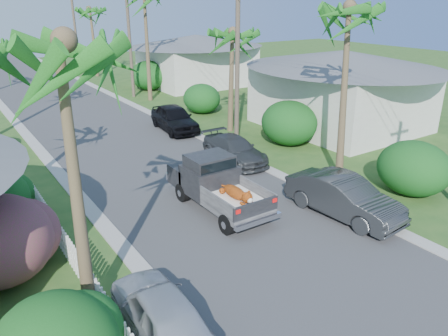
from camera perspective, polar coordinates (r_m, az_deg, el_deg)
ground at (r=13.36m, az=15.01°, el=-15.31°), size 120.00×120.00×0.00m
road at (r=33.73m, az=-18.49°, el=6.86°), size 8.00×100.00×0.02m
curb_left at (r=32.91m, az=-25.67°, el=5.53°), size 0.60×100.00×0.06m
curb_right at (r=35.06m, az=-11.72°, el=8.07°), size 0.60×100.00×0.06m
pickup_truck at (r=17.29m, az=-1.37°, el=-1.85°), size 1.98×5.12×2.06m
parked_car_rn at (r=17.16m, az=15.35°, el=-3.71°), size 2.02×4.80×1.54m
parked_car_rm at (r=22.13m, az=1.40°, el=2.37°), size 1.85×4.36×1.26m
parked_car_rf at (r=27.63m, az=-6.50°, el=6.47°), size 2.35×4.80×1.58m
parked_car_ln at (r=11.30m, az=-8.31°, el=-18.13°), size 1.77×4.01×1.34m
palm_l_a at (r=10.00m, az=-21.10°, el=14.93°), size 4.40×4.40×8.20m
palm_r_a at (r=19.52m, az=16.45°, el=19.38°), size 4.40×4.40×8.70m
palm_r_b at (r=26.51m, az=0.99°, el=17.30°), size 4.40×4.40×7.20m
palm_r_d at (r=49.06m, az=-17.07°, el=19.21°), size 4.40×4.40×8.00m
shrub_r_a at (r=19.96m, az=23.53°, el=-0.02°), size 2.80×3.08×2.30m
shrub_r_b at (r=24.95m, az=8.50°, el=5.85°), size 3.00×3.30×2.50m
shrub_r_c at (r=31.86m, az=-2.92°, el=9.05°), size 2.60×2.86×2.10m
shrub_r_d at (r=40.76m, az=-9.77°, el=11.84°), size 3.20×3.52×2.60m
picket_fence at (r=14.44m, az=-19.37°, el=-10.45°), size 0.10×11.00×1.00m
house_right_near at (r=29.05m, az=15.02°, el=9.51°), size 8.00×9.00×4.80m
house_right_far at (r=42.92m, az=-3.61°, el=13.67°), size 9.00×8.00×4.60m
utility_pole_b at (r=24.45m, az=1.75°, el=13.77°), size 1.60×0.26×9.00m
utility_pole_c at (r=37.59m, az=-12.22°, el=15.97°), size 1.60×0.26×9.00m
utility_pole_d at (r=51.76m, az=-18.86°, el=16.70°), size 1.60×0.26×9.00m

